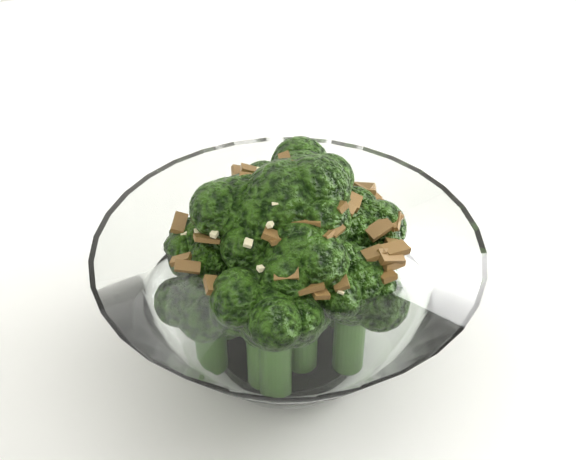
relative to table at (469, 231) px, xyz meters
name	(u,v)px	position (x,y,z in m)	size (l,w,h in m)	color
table	(469,231)	(0.00, 0.00, 0.00)	(1.24, 0.86, 0.75)	white
broccoli_dish	(287,282)	(-0.20, -0.14, 0.12)	(0.21, 0.21, 0.13)	white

